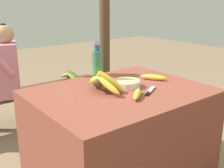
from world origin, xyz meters
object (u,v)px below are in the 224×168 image
serving_bowl (127,83)px  banana_bunch_green (71,76)px  knife (149,92)px  banana_bunch_ripe (104,81)px  loose_banana_side (154,77)px  loose_banana_front (137,94)px  seated_vendor (3,73)px  water_bottle (97,68)px  wooden_bench (32,95)px

serving_bowl → banana_bunch_green: bearing=78.7°
serving_bowl → knife: (0.02, -0.20, -0.02)m
banana_bunch_ripe → loose_banana_side: (0.49, 0.00, -0.06)m
knife → banana_bunch_green: (0.23, 1.47, -0.24)m
serving_bowl → knife: 0.20m
loose_banana_front → banana_bunch_green: loose_banana_front is taller
banana_bunch_ripe → knife: 0.31m
banana_bunch_ripe → loose_banana_side: size_ratio=1.77×
seated_vendor → banana_bunch_green: 0.77m
loose_banana_front → seated_vendor: (-0.40, 1.46, -0.10)m
loose_banana_front → loose_banana_side: same height
serving_bowl → loose_banana_side: bearing=1.6°
water_bottle → wooden_bench: 1.23m
wooden_bench → serving_bowl: bearing=-79.9°
loose_banana_side → knife: size_ratio=1.07×
wooden_bench → knife: bearing=-80.4°
water_bottle → knife: water_bottle is taller
serving_bowl → loose_banana_front: (-0.10, -0.21, -0.01)m
serving_bowl → water_bottle: 0.24m
knife → seated_vendor: 1.54m
serving_bowl → banana_bunch_ripe: bearing=178.0°
serving_bowl → seated_vendor: bearing=111.5°
knife → wooden_bench: 1.54m
banana_bunch_ripe → serving_bowl: 0.21m
wooden_bench → seated_vendor: bearing=-176.2°
seated_vendor → banana_bunch_ripe: bearing=121.9°
loose_banana_front → knife: 0.12m
loose_banana_front → banana_bunch_green: size_ratio=0.59×
water_bottle → loose_banana_side: water_bottle is taller
loose_banana_side → wooden_bench: bearing=111.8°
serving_bowl → banana_bunch_green: serving_bowl is taller
water_bottle → loose_banana_front: (0.06, -0.36, -0.11)m
wooden_bench → seated_vendor: 0.39m
serving_bowl → loose_banana_side: size_ratio=0.94×
banana_bunch_ripe → wooden_bench: size_ratio=0.22×
banana_bunch_green → loose_banana_side: bearing=-88.9°
knife → loose_banana_front: bearing=156.0°
water_bottle → knife: bearing=-62.5°
loose_banana_front → knife: bearing=6.4°
seated_vendor → banana_bunch_green: size_ratio=3.56×
serving_bowl → banana_bunch_green: 1.33m
banana_bunch_ripe → loose_banana_front: 0.25m
loose_banana_front → seated_vendor: 1.52m
banana_bunch_green → water_bottle: bearing=-110.2°
knife → seated_vendor: seated_vendor is taller
banana_bunch_ripe → seated_vendor: size_ratio=0.32×
serving_bowl → seated_vendor: size_ratio=0.17×
loose_banana_side → knife: loose_banana_side is taller
serving_bowl → wooden_bench: bearing=100.1°
banana_bunch_ripe → water_bottle: 0.16m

